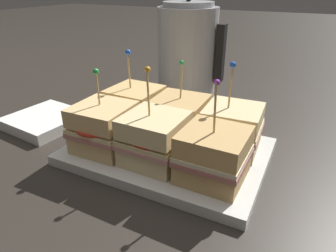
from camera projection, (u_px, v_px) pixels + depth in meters
name	position (u px, v px, depth m)	size (l,w,h in m)	color
ground_plane	(168.00, 156.00, 0.55)	(6.00, 6.00, 0.00)	#2D2823
serving_platter	(168.00, 151.00, 0.55)	(0.34, 0.24, 0.02)	silver
sandwich_front_left	(104.00, 127.00, 0.53)	(0.10, 0.10, 0.15)	#DBB77A
sandwich_front_center	(154.00, 139.00, 0.49)	(0.10, 0.10, 0.16)	beige
sandwich_front_right	(214.00, 155.00, 0.45)	(0.10, 0.10, 0.16)	tan
sandwich_back_left	(135.00, 108.00, 0.61)	(0.10, 0.10, 0.16)	tan
sandwich_back_center	(179.00, 117.00, 0.57)	(0.10, 0.10, 0.15)	tan
sandwich_back_right	(232.00, 128.00, 0.53)	(0.10, 0.10, 0.16)	beige
kettle_steel	(188.00, 53.00, 0.78)	(0.18, 0.15, 0.27)	#B7BABF
napkin_stack	(46.00, 120.00, 0.66)	(0.16, 0.16, 0.02)	white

